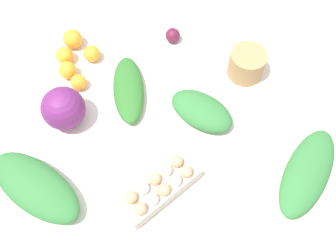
% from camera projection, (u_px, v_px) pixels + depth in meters
% --- Properties ---
extents(ground_plane, '(8.00, 8.00, 0.00)m').
position_uv_depth(ground_plane, '(168.00, 189.00, 2.06)').
color(ground_plane, '#B2A899').
extents(dining_table, '(1.38, 1.02, 0.71)m').
position_uv_depth(dining_table, '(168.00, 138.00, 1.51)').
color(dining_table, silver).
rests_on(dining_table, ground_plane).
extents(cabbage_purple, '(0.16, 0.16, 0.16)m').
position_uv_depth(cabbage_purple, '(63.00, 108.00, 1.38)').
color(cabbage_purple, '#6B2366').
rests_on(cabbage_purple, dining_table).
extents(egg_carton, '(0.30, 0.26, 0.09)m').
position_uv_depth(egg_carton, '(159.00, 187.00, 1.28)').
color(egg_carton, beige).
rests_on(egg_carton, dining_table).
extents(paper_bag, '(0.15, 0.15, 0.12)m').
position_uv_depth(paper_bag, '(247.00, 64.00, 1.51)').
color(paper_bag, '#A87F51').
rests_on(paper_bag, dining_table).
extents(greens_bunch_chard, '(0.29, 0.27, 0.08)m').
position_uv_depth(greens_bunch_chard, '(202.00, 111.00, 1.42)').
color(greens_bunch_chard, '#337538').
rests_on(greens_bunch_chard, dining_table).
extents(greens_bunch_dandelion, '(0.40, 0.37, 0.09)m').
position_uv_depth(greens_bunch_dandelion, '(36.00, 187.00, 1.28)').
color(greens_bunch_dandelion, '#337538').
rests_on(greens_bunch_dandelion, dining_table).
extents(greens_bunch_scallion, '(0.14, 0.32, 0.06)m').
position_uv_depth(greens_bunch_scallion, '(128.00, 89.00, 1.48)').
color(greens_bunch_scallion, '#2D6B28').
rests_on(greens_bunch_scallion, dining_table).
extents(greens_bunch_beet_tops, '(0.33, 0.39, 0.08)m').
position_uv_depth(greens_bunch_beet_tops, '(307.00, 172.00, 1.31)').
color(greens_bunch_beet_tops, '#337538').
rests_on(greens_bunch_beet_tops, dining_table).
extents(beet_root, '(0.06, 0.06, 0.06)m').
position_uv_depth(beet_root, '(173.00, 35.00, 1.61)').
color(beet_root, '#5B1933').
rests_on(beet_root, dining_table).
extents(orange_0, '(0.07, 0.07, 0.07)m').
position_uv_depth(orange_0, '(65.00, 56.00, 1.56)').
color(orange_0, orange).
rests_on(orange_0, dining_table).
extents(orange_1, '(0.07, 0.07, 0.07)m').
position_uv_depth(orange_1, '(68.00, 70.00, 1.52)').
color(orange_1, orange).
rests_on(orange_1, dining_table).
extents(orange_2, '(0.07, 0.07, 0.07)m').
position_uv_depth(orange_2, '(78.00, 82.00, 1.50)').
color(orange_2, orange).
rests_on(orange_2, dining_table).
extents(orange_3, '(0.07, 0.07, 0.07)m').
position_uv_depth(orange_3, '(92.00, 54.00, 1.56)').
color(orange_3, orange).
rests_on(orange_3, dining_table).
extents(orange_4, '(0.08, 0.08, 0.08)m').
position_uv_depth(orange_4, '(73.00, 39.00, 1.59)').
color(orange_4, orange).
rests_on(orange_4, dining_table).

